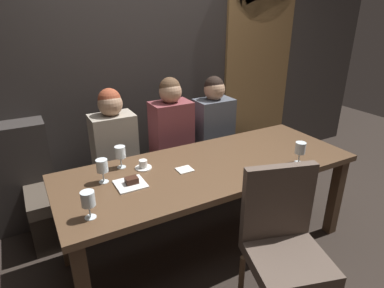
{
  "coord_description": "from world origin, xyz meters",
  "views": [
    {
      "loc": [
        -1.15,
        -1.82,
        1.81
      ],
      "look_at": [
        -0.04,
        0.2,
        0.84
      ],
      "focal_mm": 30.47,
      "sensor_mm": 36.0,
      "label": 1
    }
  ],
  "objects": [
    {
      "name": "dining_table",
      "position": [
        0.0,
        0.0,
        0.65
      ],
      "size": [
        2.2,
        0.84,
        0.74
      ],
      "color": "#493422",
      "rests_on": "ground"
    },
    {
      "name": "arched_door",
      "position": [
        1.35,
        1.15,
        1.36
      ],
      "size": [
        0.9,
        0.05,
        2.55
      ],
      "color": "olive",
      "rests_on": "ground"
    },
    {
      "name": "wine_glass_far_left",
      "position": [
        0.6,
        -0.29,
        0.86
      ],
      "size": [
        0.08,
        0.08,
        0.16
      ],
      "color": "silver",
      "rests_on": "dining_table"
    },
    {
      "name": "back_wall_tiled",
      "position": [
        0.0,
        1.22,
        1.5
      ],
      "size": [
        6.0,
        0.12,
        3.0
      ],
      "primitive_type": "cube",
      "color": "#383330",
      "rests_on": "ground"
    },
    {
      "name": "diner_far_end",
      "position": [
        0.48,
        0.71,
        0.82
      ],
      "size": [
        0.36,
        0.24,
        0.77
      ],
      "color": "#4C515B",
      "rests_on": "banquette_bench"
    },
    {
      "name": "wine_glass_center_front",
      "position": [
        -0.58,
        0.27,
        0.86
      ],
      "size": [
        0.08,
        0.08,
        0.16
      ],
      "color": "silver",
      "rests_on": "dining_table"
    },
    {
      "name": "ground",
      "position": [
        0.0,
        0.0,
        0.0
      ],
      "size": [
        9.0,
        9.0,
        0.0
      ],
      "primitive_type": "plane",
      "color": "black"
    },
    {
      "name": "wine_glass_end_right",
      "position": [
        -0.75,
        0.12,
        0.85
      ],
      "size": [
        0.08,
        0.08,
        0.16
      ],
      "color": "silver",
      "rests_on": "dining_table"
    },
    {
      "name": "espresso_cup",
      "position": [
        -0.45,
        0.18,
        0.77
      ],
      "size": [
        0.12,
        0.12,
        0.06
      ],
      "color": "white",
      "rests_on": "dining_table"
    },
    {
      "name": "banquette_bench",
      "position": [
        0.0,
        0.7,
        0.23
      ],
      "size": [
        2.5,
        0.44,
        0.45
      ],
      "color": "#312A23",
      "rests_on": "ground"
    },
    {
      "name": "wine_glass_center_back",
      "position": [
        -0.92,
        -0.24,
        0.86
      ],
      "size": [
        0.08,
        0.08,
        0.16
      ],
      "color": "silver",
      "rests_on": "dining_table"
    },
    {
      "name": "diner_redhead",
      "position": [
        -0.5,
        0.73,
        0.81
      ],
      "size": [
        0.36,
        0.24,
        0.77
      ],
      "color": "#9E9384",
      "rests_on": "banquette_bench"
    },
    {
      "name": "folded_napkin",
      "position": [
        -0.2,
        0.01,
        0.74
      ],
      "size": [
        0.11,
        0.1,
        0.01
      ],
      "primitive_type": "cube",
      "rotation": [
        0.0,
        0.0,
        -0.01
      ],
      "color": "silver",
      "rests_on": "dining_table"
    },
    {
      "name": "dessert_plate",
      "position": [
        -0.61,
        -0.0,
        0.75
      ],
      "size": [
        0.19,
        0.19,
        0.05
      ],
      "color": "white",
      "rests_on": "dining_table"
    },
    {
      "name": "diner_bearded",
      "position": [
        0.03,
        0.71,
        0.83
      ],
      "size": [
        0.36,
        0.24,
        0.81
      ],
      "color": "brown",
      "rests_on": "banquette_bench"
    },
    {
      "name": "chair_near_side",
      "position": [
        0.06,
        -0.72,
        0.56
      ],
      "size": [
        0.55,
        0.55,
        0.98
      ],
      "color": "brown",
      "rests_on": "ground"
    }
  ]
}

